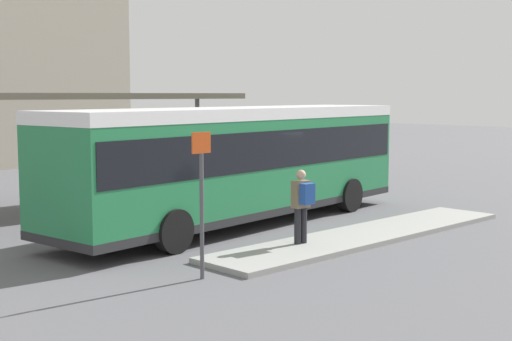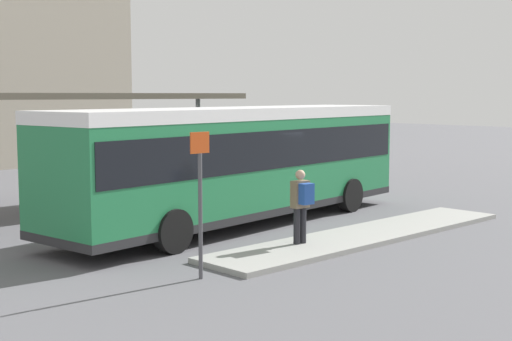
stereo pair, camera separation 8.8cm
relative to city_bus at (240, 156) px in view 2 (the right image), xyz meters
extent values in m
plane|color=#5B5B60|center=(-0.01, 0.00, -1.84)|extent=(120.00, 120.00, 0.00)
cube|color=#9E9E99|center=(0.98, -3.48, -1.78)|extent=(9.65, 1.80, 0.12)
cube|color=#237A47|center=(-0.01, 0.00, -0.09)|extent=(12.00, 3.88, 2.80)
cube|color=white|center=(-0.01, 0.00, 1.16)|extent=(12.03, 3.90, 0.30)
cube|color=black|center=(-0.01, 0.00, 0.24)|extent=(11.77, 3.88, 0.98)
cube|color=black|center=(5.83, 0.69, 0.24)|extent=(0.35, 2.30, 1.08)
cube|color=#28282B|center=(-0.01, 0.00, -1.39)|extent=(12.02, 3.89, 0.20)
cylinder|color=black|center=(3.48, 1.62, -1.34)|extent=(1.02, 0.40, 1.00)
cylinder|color=black|center=(3.76, -0.76, -1.34)|extent=(1.02, 0.40, 1.00)
cylinder|color=black|center=(-3.78, 0.76, -1.34)|extent=(1.02, 0.40, 1.00)
cylinder|color=black|center=(-3.50, -1.63, -1.34)|extent=(1.02, 0.40, 1.00)
cylinder|color=#232328|center=(-1.21, -3.21, -1.31)|extent=(0.15, 0.15, 0.82)
cylinder|color=#232328|center=(-1.02, -3.23, -1.31)|extent=(0.15, 0.15, 0.82)
cube|color=#7A664C|center=(-1.12, -3.22, -0.59)|extent=(0.43, 0.26, 0.62)
cube|color=#234CA3|center=(-1.13, -3.43, -0.56)|extent=(0.32, 0.23, 0.47)
sphere|color=tan|center=(-1.12, -3.22, -0.15)|extent=(0.22, 0.22, 0.22)
torus|color=black|center=(8.82, 3.38, -1.52)|extent=(0.14, 0.65, 0.65)
torus|color=black|center=(8.96, 2.51, -1.52)|extent=(0.14, 0.65, 0.65)
cylinder|color=#2847AD|center=(8.89, 2.94, -1.31)|extent=(0.14, 0.68, 0.04)
cylinder|color=#2847AD|center=(8.91, 2.79, -1.36)|extent=(0.04, 0.04, 0.32)
cube|color=black|center=(8.91, 2.79, -1.20)|extent=(0.10, 0.19, 0.04)
cylinder|color=#2847AD|center=(8.84, 3.29, -1.23)|extent=(0.48, 0.10, 0.03)
torus|color=black|center=(8.57, 4.18, -1.49)|extent=(0.05, 0.71, 0.71)
torus|color=black|center=(8.56, 3.21, -1.49)|extent=(0.05, 0.71, 0.71)
cylinder|color=red|center=(8.56, 3.70, -1.26)|extent=(0.04, 0.75, 0.04)
cylinder|color=red|center=(8.56, 3.52, -1.32)|extent=(0.04, 0.04, 0.35)
cube|color=black|center=(8.56, 3.52, -1.14)|extent=(0.07, 0.18, 0.04)
cylinder|color=red|center=(8.57, 4.08, -1.17)|extent=(0.48, 0.04, 0.03)
torus|color=black|center=(8.57, 4.92, -1.50)|extent=(0.10, 0.69, 0.69)
torus|color=black|center=(8.50, 3.98, -1.50)|extent=(0.10, 0.69, 0.69)
cylinder|color=silver|center=(8.54, 4.45, -1.28)|extent=(0.09, 0.73, 0.04)
cylinder|color=silver|center=(8.52, 4.28, -1.33)|extent=(0.04, 0.04, 0.34)
cube|color=black|center=(8.52, 4.28, -1.16)|extent=(0.08, 0.18, 0.04)
cylinder|color=silver|center=(8.56, 4.82, -1.20)|extent=(0.48, 0.07, 0.03)
cube|color=#706656|center=(-1.59, 5.24, 1.61)|extent=(10.33, 3.22, 0.18)
cylinder|color=gray|center=(2.80, 5.24, -0.16)|extent=(0.16, 0.16, 3.36)
cylinder|color=slate|center=(2.47, 2.62, -1.54)|extent=(0.60, 0.60, 0.60)
sphere|color=#286B2D|center=(2.47, 2.62, -0.98)|extent=(0.69, 0.69, 0.69)
cylinder|color=slate|center=(-1.81, 2.65, -1.55)|extent=(0.77, 0.77, 0.58)
sphere|color=#235B28|center=(-1.81, 2.65, -0.93)|extent=(0.88, 0.88, 0.88)
cylinder|color=#4C4C51|center=(-4.44, -3.73, -0.64)|extent=(0.08, 0.08, 2.40)
cube|color=#D84C19|center=(-4.44, -3.73, 0.76)|extent=(0.44, 0.03, 0.40)
camera|label=1|loc=(-12.92, -13.99, 1.65)|focal=50.00mm
camera|label=2|loc=(-12.85, -14.05, 1.65)|focal=50.00mm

